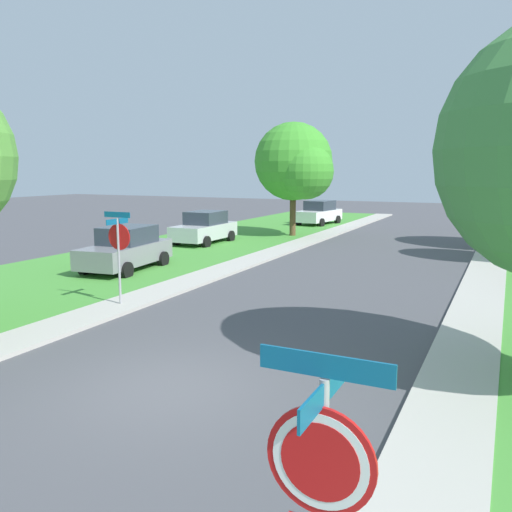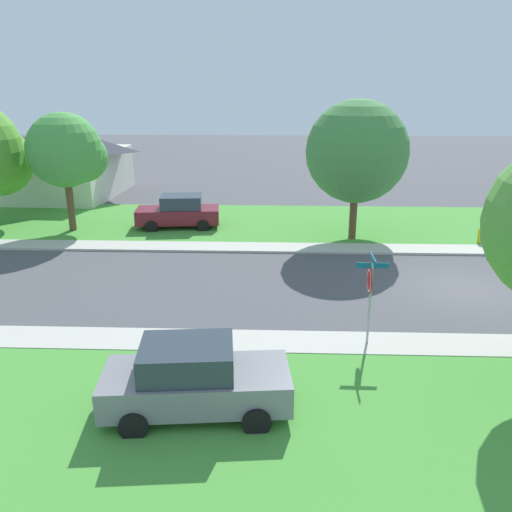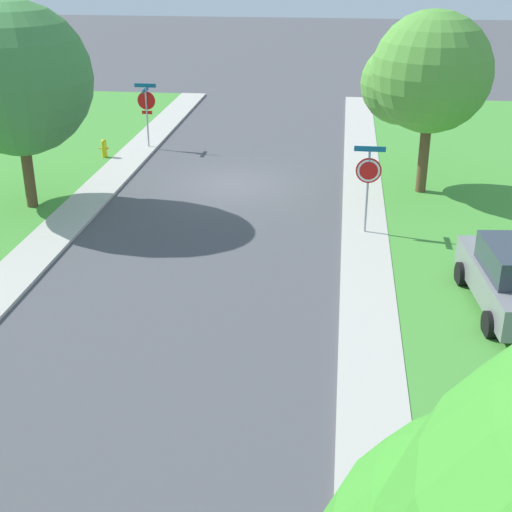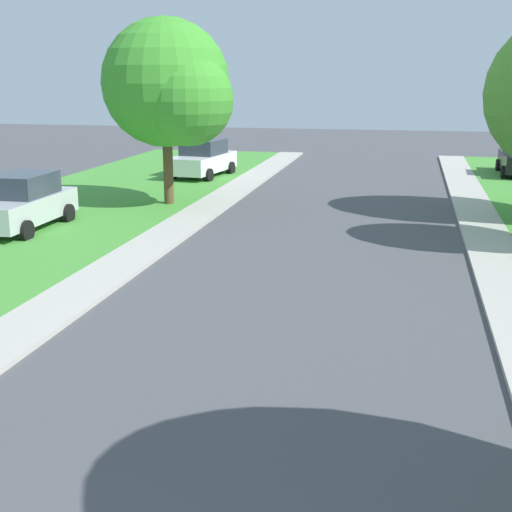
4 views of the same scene
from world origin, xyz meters
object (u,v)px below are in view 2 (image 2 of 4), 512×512
at_px(tree_sidewalk_far, 360,154).
at_px(stop_sign_far_corner, 370,286).
at_px(car_maroon_near_corner, 179,212).
at_px(house_right_setback, 61,160).
at_px(car_grey_far_down_street, 194,379).
at_px(tree_across_right, 69,152).
at_px(fire_hydrant, 480,236).

bearing_deg(tree_sidewalk_far, stop_sign_far_corner, 173.72).
xyz_separation_m(car_maroon_near_corner, house_right_setback, (8.21, 9.37, 1.50)).
xyz_separation_m(car_maroon_near_corner, car_grey_far_down_street, (-16.35, -3.28, 0.00)).
bearing_deg(car_grey_far_down_street, tree_sidewalk_far, -21.37).
distance_m(car_maroon_near_corner, tree_across_right, 6.19).
bearing_deg(house_right_setback, tree_across_right, -155.15).
height_order(stop_sign_far_corner, house_right_setback, house_right_setback).
bearing_deg(stop_sign_far_corner, car_maroon_near_corner, 31.21).
xyz_separation_m(car_maroon_near_corner, fire_hydrant, (-2.46, -14.84, -0.44)).
relative_size(car_maroon_near_corner, fire_hydrant, 5.38).
relative_size(tree_sidewalk_far, tree_across_right, 1.11).
distance_m(car_maroon_near_corner, car_grey_far_down_street, 16.68).
distance_m(car_grey_far_down_street, tree_sidewalk_far, 16.19).
xyz_separation_m(car_grey_far_down_street, fire_hydrant, (13.90, -11.57, -0.44)).
height_order(car_grey_far_down_street, tree_across_right, tree_across_right).
bearing_deg(car_maroon_near_corner, stop_sign_far_corner, -148.79).
bearing_deg(car_maroon_near_corner, tree_across_right, 97.09).
bearing_deg(car_grey_far_down_street, house_right_setback, 27.25).
xyz_separation_m(car_grey_far_down_street, tree_across_right, (15.70, 8.54, 3.18)).
relative_size(tree_sidewalk_far, house_right_setback, 0.72).
xyz_separation_m(car_maroon_near_corner, tree_sidewalk_far, (-1.59, -9.06, 3.26)).
distance_m(tree_across_right, house_right_setback, 9.91).
distance_m(car_maroon_near_corner, house_right_setback, 12.55).
xyz_separation_m(house_right_setback, fire_hydrant, (-10.67, -24.22, -1.94)).
xyz_separation_m(stop_sign_far_corner, car_maroon_near_corner, (12.89, 7.81, -1.01)).
height_order(car_grey_far_down_street, tree_sidewalk_far, tree_sidewalk_far).
xyz_separation_m(tree_across_right, fire_hydrant, (-1.80, -20.11, -3.61)).
relative_size(car_grey_far_down_street, tree_across_right, 0.74).
distance_m(tree_sidewalk_far, house_right_setback, 20.95).
bearing_deg(stop_sign_far_corner, tree_across_right, 46.91).
xyz_separation_m(stop_sign_far_corner, fire_hydrant, (10.43, -7.03, -1.45)).
height_order(stop_sign_far_corner, tree_sidewalk_far, tree_sidewalk_far).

